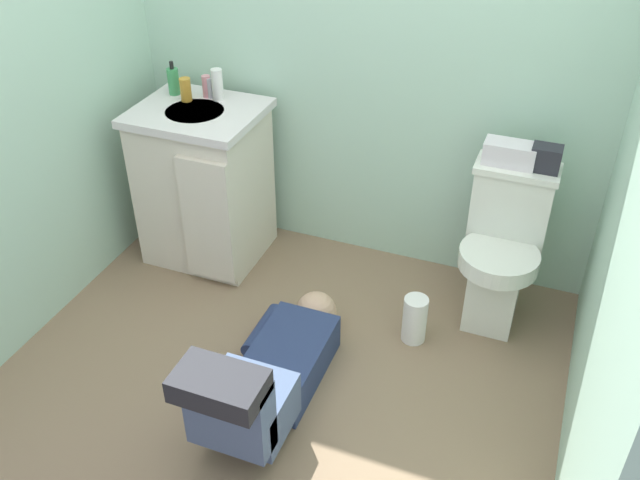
% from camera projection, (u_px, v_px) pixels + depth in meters
% --- Properties ---
extents(ground_plane, '(2.82, 2.98, 0.04)m').
position_uv_depth(ground_plane, '(285.00, 371.00, 3.04)').
color(ground_plane, '#83694F').
extents(wall_back, '(2.48, 0.08, 2.40)m').
position_uv_depth(wall_back, '(368.00, 24.00, 3.13)').
color(wall_back, '#ABD1B8').
rests_on(wall_back, ground_plane).
extents(toilet, '(0.36, 0.46, 0.75)m').
position_uv_depth(toilet, '(502.00, 249.00, 3.12)').
color(toilet, silver).
rests_on(toilet, ground_plane).
extents(vanity_cabinet, '(0.60, 0.53, 0.82)m').
position_uv_depth(vanity_cabinet, '(205.00, 183.00, 3.51)').
color(vanity_cabinet, beige).
rests_on(vanity_cabinet, ground_plane).
extents(faucet, '(0.02, 0.02, 0.10)m').
position_uv_depth(faucet, '(210.00, 88.00, 3.36)').
color(faucet, silver).
rests_on(faucet, vanity_cabinet).
extents(person_plumber, '(0.39, 1.06, 0.52)m').
position_uv_depth(person_plumber, '(268.00, 375.00, 2.75)').
color(person_plumber, navy).
rests_on(person_plumber, ground_plane).
extents(tissue_box, '(0.22, 0.11, 0.10)m').
position_uv_depth(tissue_box, '(510.00, 153.00, 2.96)').
color(tissue_box, silver).
rests_on(tissue_box, toilet).
extents(toiletry_bag, '(0.12, 0.09, 0.11)m').
position_uv_depth(toiletry_bag, '(546.00, 158.00, 2.91)').
color(toiletry_bag, '#26262D').
rests_on(toiletry_bag, toilet).
extents(soap_dispenser, '(0.06, 0.06, 0.17)m').
position_uv_depth(soap_dispenser, '(173.00, 81.00, 3.40)').
color(soap_dispenser, '#3C9254').
rests_on(soap_dispenser, vanity_cabinet).
extents(bottle_amber, '(0.05, 0.05, 0.11)m').
position_uv_depth(bottle_amber, '(186.00, 90.00, 3.34)').
color(bottle_amber, '#C58A2B').
rests_on(bottle_amber, vanity_cabinet).
extents(bottle_pink, '(0.04, 0.04, 0.11)m').
position_uv_depth(bottle_pink, '(207.00, 86.00, 3.38)').
color(bottle_pink, pink).
rests_on(bottle_pink, vanity_cabinet).
extents(bottle_white, '(0.05, 0.05, 0.15)m').
position_uv_depth(bottle_white, '(217.00, 85.00, 3.33)').
color(bottle_white, white).
rests_on(bottle_white, vanity_cabinet).
extents(paper_towel_roll, '(0.11, 0.11, 0.23)m').
position_uv_depth(paper_towel_roll, '(415.00, 319.00, 3.11)').
color(paper_towel_roll, white).
rests_on(paper_towel_roll, ground_plane).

